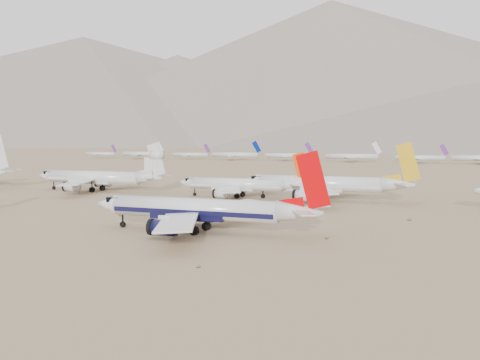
{
  "coord_description": "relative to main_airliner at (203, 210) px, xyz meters",
  "views": [
    {
      "loc": [
        44.01,
        -99.53,
        19.59
      ],
      "look_at": [
        -10.45,
        47.29,
        7.0
      ],
      "focal_mm": 40.0,
      "sensor_mm": 36.0,
      "label": 1
    }
  ],
  "objects": [
    {
      "name": "ground",
      "position": [
        0.66,
        0.62,
        -4.71
      ],
      "size": [
        7000.0,
        7000.0,
        0.0
      ],
      "primitive_type": "plane",
      "color": "olive",
      "rests_on": "ground"
    },
    {
      "name": "main_airliner",
      "position": [
        0.0,
        0.0,
        0.0
      ],
      "size": [
        48.59,
        47.46,
        17.15
      ],
      "color": "silver",
      "rests_on": "ground"
    },
    {
      "name": "row2_gold_tail",
      "position": [
        12.59,
        63.29,
        0.4
      ],
      "size": [
        51.34,
        50.21,
        18.28
      ],
      "color": "silver",
      "rests_on": "ground"
    },
    {
      "name": "row2_orange_tail",
      "position": [
        -14.55,
        61.96,
        -0.49
      ],
      "size": [
        42.17,
        41.26,
        15.04
      ],
      "color": "silver",
      "rests_on": "ground"
    },
    {
      "name": "row2_white_trijet",
      "position": [
        -69.03,
        62.95,
        0.45
      ],
      "size": [
        50.38,
        49.24,
        17.85
      ],
      "color": "silver",
      "rests_on": "ground"
    },
    {
      "name": "distant_storage_row",
      "position": [
        26.75,
        329.88,
        -0.36
      ],
      "size": [
        603.77,
        52.87,
        14.21
      ],
      "color": "silver",
      "rests_on": "ground"
    },
    {
      "name": "mountain_range",
      "position": [
        70.84,
        1648.64,
        185.6
      ],
      "size": [
        7354.0,
        3024.0,
        470.0
      ],
      "color": "slate",
      "rests_on": "ground"
    },
    {
      "name": "desert_scrub",
      "position": [
        -4.33,
        -33.45,
        -4.42
      ],
      "size": [
        261.14,
        121.67,
        0.63
      ],
      "color": "brown",
      "rests_on": "ground"
    }
  ]
}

